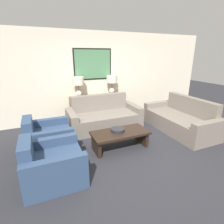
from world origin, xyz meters
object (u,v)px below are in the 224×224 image
coffee_table (120,136)px  decorative_bowl (118,130)px  table_lamp_right (112,81)px  console_table (96,108)px  table_lamp_left (78,83)px  armchair_near_back_wall (48,139)px  couch_by_back_wall (104,117)px  couch_by_side (180,120)px  armchair_near_camera (52,165)px

coffee_table → decorative_bowl: 0.14m
decorative_bowl → table_lamp_right: bearing=70.6°
console_table → table_lamp_right: table_lamp_right is taller
table_lamp_left → decorative_bowl: table_lamp_left is taller
console_table → decorative_bowl: bearing=-93.8°
coffee_table → armchair_near_back_wall: bearing=161.0°
couch_by_back_wall → couch_by_side: (1.84, -1.01, 0.00)m
table_lamp_right → console_table: bearing=180.0°
couch_by_back_wall → armchair_near_camera: couch_by_back_wall is taller
armchair_near_camera → decorative_bowl: bearing=21.2°
table_lamp_left → couch_by_back_wall: 1.24m
table_lamp_left → armchair_near_back_wall: (-1.02, -1.40, -0.92)m
table_lamp_right → decorative_bowl: bearing=-109.4°
decorative_bowl → armchair_near_back_wall: size_ratio=0.32×
table_lamp_right → table_lamp_left: bearing=180.0°
decorative_bowl → armchair_near_camera: (-1.43, -0.55, -0.14)m
couch_by_back_wall → couch_by_side: 2.10m
armchair_near_back_wall → armchair_near_camera: bearing=-90.0°
coffee_table → console_table: bearing=87.4°
armchair_near_back_wall → couch_by_back_wall: bearing=25.5°
couch_by_back_wall → coffee_table: (-0.09, -1.25, -0.00)m
table_lamp_right → armchair_near_camera: (-2.08, -2.41, -0.92)m
console_table → table_lamp_right: (0.53, 0.00, 0.80)m
couch_by_back_wall → coffee_table: couch_by_back_wall is taller
couch_by_back_wall → armchair_near_back_wall: (-1.55, -0.74, -0.01)m
couch_by_side → decorative_bowl: (-1.96, -0.18, 0.13)m
console_table → armchair_near_back_wall: console_table is taller
console_table → decorative_bowl: 1.86m
armchair_near_back_wall → armchair_near_camera: 1.01m
table_lamp_left → armchair_near_back_wall: table_lamp_left is taller
coffee_table → decorative_bowl: size_ratio=4.14×
couch_by_back_wall → coffee_table: bearing=-94.0°
console_table → table_lamp_right: bearing=0.0°
table_lamp_right → decorative_bowl: 2.12m
couch_by_back_wall → armchair_near_back_wall: couch_by_back_wall is taller
table_lamp_right → armchair_near_camera: size_ratio=0.64×
console_table → couch_by_side: size_ratio=0.80×
table_lamp_right → decorative_bowl: (-0.65, -1.86, -0.78)m
coffee_table → armchair_near_camera: size_ratio=1.34×
table_lamp_left → coffee_table: 2.16m
armchair_near_camera → console_table: bearing=57.2°
coffee_table → armchair_near_camera: 1.55m
table_lamp_left → table_lamp_right: size_ratio=1.00×
console_table → couch_by_back_wall: couch_by_back_wall is taller
coffee_table → table_lamp_left: bearing=103.1°
table_lamp_right → couch_by_back_wall: bearing=-128.8°
console_table → couch_by_side: bearing=-42.3°
console_table → table_lamp_left: 0.96m
couch_by_side → armchair_near_camera: bearing=-167.7°
console_table → coffee_table: console_table is taller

